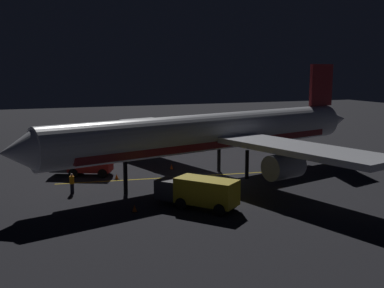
{
  "coord_description": "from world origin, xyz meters",
  "views": [
    {
      "loc": [
        -40.89,
        17.8,
        10.53
      ],
      "look_at": [
        0.0,
        2.0,
        3.5
      ],
      "focal_mm": 44.25,
      "sensor_mm": 36.0,
      "label": 1
    }
  ],
  "objects_px": {
    "catering_truck": "(199,192)",
    "traffic_cone_far": "(171,167)",
    "traffic_cone_near_left": "(167,186)",
    "airliner": "(217,133)",
    "traffic_cone_under_wing": "(135,209)",
    "baggage_truck": "(84,164)",
    "ground_crew_worker": "(72,183)",
    "traffic_cone_near_right": "(117,177)"
  },
  "relations": [
    {
      "from": "airliner",
      "to": "traffic_cone_far",
      "type": "height_order",
      "value": "airliner"
    },
    {
      "from": "baggage_truck",
      "to": "ground_crew_worker",
      "type": "height_order",
      "value": "baggage_truck"
    },
    {
      "from": "traffic_cone_near_left",
      "to": "airliner",
      "type": "bearing_deg",
      "value": -67.45
    },
    {
      "from": "ground_crew_worker",
      "to": "traffic_cone_far",
      "type": "height_order",
      "value": "ground_crew_worker"
    },
    {
      "from": "traffic_cone_far",
      "to": "baggage_truck",
      "type": "bearing_deg",
      "value": 87.62
    },
    {
      "from": "baggage_truck",
      "to": "catering_truck",
      "type": "distance_m",
      "value": 15.85
    },
    {
      "from": "traffic_cone_near_left",
      "to": "traffic_cone_under_wing",
      "type": "bearing_deg",
      "value": 141.8
    },
    {
      "from": "airliner",
      "to": "traffic_cone_near_left",
      "type": "distance_m",
      "value": 7.51
    },
    {
      "from": "airliner",
      "to": "traffic_cone_far",
      "type": "distance_m",
      "value": 7.25
    },
    {
      "from": "traffic_cone_far",
      "to": "airliner",
      "type": "bearing_deg",
      "value": -151.8
    },
    {
      "from": "baggage_truck",
      "to": "catering_truck",
      "type": "bearing_deg",
      "value": -155.8
    },
    {
      "from": "traffic_cone_under_wing",
      "to": "ground_crew_worker",
      "type": "bearing_deg",
      "value": 27.39
    },
    {
      "from": "airliner",
      "to": "traffic_cone_under_wing",
      "type": "height_order",
      "value": "airliner"
    },
    {
      "from": "traffic_cone_near_left",
      "to": "traffic_cone_far",
      "type": "relative_size",
      "value": 1.0
    },
    {
      "from": "traffic_cone_near_left",
      "to": "traffic_cone_under_wing",
      "type": "xyz_separation_m",
      "value": [
        -5.56,
        4.38,
        0.0
      ]
    },
    {
      "from": "baggage_truck",
      "to": "traffic_cone_near_right",
      "type": "distance_m",
      "value": 3.98
    },
    {
      "from": "airliner",
      "to": "ground_crew_worker",
      "type": "height_order",
      "value": "airliner"
    },
    {
      "from": "traffic_cone_far",
      "to": "catering_truck",
      "type": "bearing_deg",
      "value": 169.82
    },
    {
      "from": "baggage_truck",
      "to": "traffic_cone_near_left",
      "type": "relative_size",
      "value": 11.33
    },
    {
      "from": "baggage_truck",
      "to": "traffic_cone_far",
      "type": "relative_size",
      "value": 11.33
    },
    {
      "from": "catering_truck",
      "to": "traffic_cone_near_right",
      "type": "distance_m",
      "value": 12.28
    },
    {
      "from": "traffic_cone_under_wing",
      "to": "traffic_cone_far",
      "type": "xyz_separation_m",
      "value": [
        13.25,
        -7.36,
        0.0
      ]
    },
    {
      "from": "airliner",
      "to": "traffic_cone_near_right",
      "type": "height_order",
      "value": "airliner"
    },
    {
      "from": "baggage_truck",
      "to": "traffic_cone_far",
      "type": "height_order",
      "value": "baggage_truck"
    },
    {
      "from": "catering_truck",
      "to": "traffic_cone_far",
      "type": "xyz_separation_m",
      "value": [
        14.08,
        -2.53,
        -0.98
      ]
    },
    {
      "from": "ground_crew_worker",
      "to": "traffic_cone_near_right",
      "type": "relative_size",
      "value": 3.16
    },
    {
      "from": "traffic_cone_near_left",
      "to": "traffic_cone_near_right",
      "type": "bearing_deg",
      "value": 32.99
    },
    {
      "from": "catering_truck",
      "to": "airliner",
      "type": "bearing_deg",
      "value": -31.32
    },
    {
      "from": "airliner",
      "to": "baggage_truck",
      "type": "height_order",
      "value": "airliner"
    },
    {
      "from": "traffic_cone_near_right",
      "to": "baggage_truck",
      "type": "bearing_deg",
      "value": 43.03
    },
    {
      "from": "traffic_cone_near_left",
      "to": "baggage_truck",
      "type": "bearing_deg",
      "value": 36.84
    },
    {
      "from": "baggage_truck",
      "to": "traffic_cone_far",
      "type": "bearing_deg",
      "value": -92.38
    },
    {
      "from": "ground_crew_worker",
      "to": "traffic_cone_near_right",
      "type": "distance_m",
      "value": 6.0
    },
    {
      "from": "ground_crew_worker",
      "to": "traffic_cone_far",
      "type": "distance_m",
      "value": 12.66
    },
    {
      "from": "traffic_cone_under_wing",
      "to": "catering_truck",
      "type": "bearing_deg",
      "value": -99.71
    },
    {
      "from": "catering_truck",
      "to": "traffic_cone_near_right",
      "type": "bearing_deg",
      "value": 18.33
    },
    {
      "from": "catering_truck",
      "to": "traffic_cone_under_wing",
      "type": "height_order",
      "value": "catering_truck"
    },
    {
      "from": "baggage_truck",
      "to": "traffic_cone_near_right",
      "type": "xyz_separation_m",
      "value": [
        -2.84,
        -2.65,
        -0.9
      ]
    },
    {
      "from": "baggage_truck",
      "to": "traffic_cone_near_left",
      "type": "xyz_separation_m",
      "value": [
        -8.06,
        -6.04,
        -0.9
      ]
    },
    {
      "from": "traffic_cone_near_right",
      "to": "traffic_cone_far",
      "type": "xyz_separation_m",
      "value": [
        2.46,
        -6.38,
        0.0
      ]
    },
    {
      "from": "traffic_cone_near_left",
      "to": "traffic_cone_under_wing",
      "type": "height_order",
      "value": "same"
    },
    {
      "from": "baggage_truck",
      "to": "ground_crew_worker",
      "type": "bearing_deg",
      "value": 163.25
    }
  ]
}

